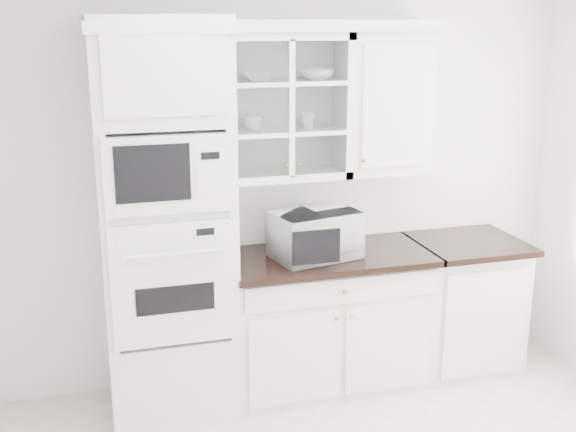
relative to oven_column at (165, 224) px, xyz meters
name	(u,v)px	position (x,y,z in m)	size (l,w,h in m)	color
room_shell	(345,150)	(0.75, -0.99, 0.58)	(4.00, 3.50, 2.70)	white
oven_column	(165,224)	(0.00, 0.00, 0.00)	(0.76, 0.68, 2.40)	white
base_cabinet_run	(327,318)	(1.03, 0.03, -0.74)	(1.32, 0.67, 0.92)	white
extra_base_cabinet	(462,302)	(2.03, 0.03, -0.74)	(0.72, 0.67, 0.92)	white
upper_cabinet_glass	(284,106)	(0.78, 0.17, 0.65)	(0.80, 0.33, 0.90)	white
upper_cabinet_solid	(385,103)	(1.46, 0.17, 0.65)	(0.55, 0.33, 0.90)	white
crown_molding	(268,26)	(0.68, 0.14, 1.14)	(2.14, 0.38, 0.07)	white
countertop_microwave	(314,234)	(0.92, -0.02, -0.13)	(0.52, 0.43, 0.30)	white
bowl_a	(259,77)	(0.62, 0.17, 0.84)	(0.21, 0.21, 0.05)	white
bowl_b	(317,74)	(0.99, 0.15, 0.84)	(0.21, 0.21, 0.07)	white
cup_a	(253,123)	(0.58, 0.17, 0.56)	(0.12, 0.12, 0.09)	white
cup_b	(308,120)	(0.94, 0.18, 0.56)	(0.11, 0.11, 0.10)	white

